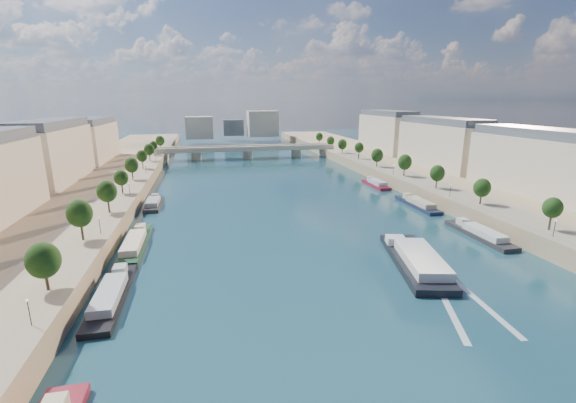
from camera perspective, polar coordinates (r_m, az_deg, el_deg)
name	(u,v)px	position (r m, az deg, el deg)	size (l,w,h in m)	color
ground	(287,208)	(133.32, -0.15, -1.02)	(700.00, 700.00, 0.00)	#0C2E38
quay_left	(58,214)	(137.49, -30.96, -1.61)	(44.00, 520.00, 5.00)	#9E8460
quay_right	(470,191)	(163.29, 25.39, 1.39)	(44.00, 520.00, 5.00)	#9E8460
pave_left	(109,203)	(132.71, -24.98, -0.25)	(14.00, 520.00, 0.10)	gray
pave_right	(436,186)	(154.13, 21.06, 2.09)	(14.00, 520.00, 0.10)	gray
trees_left	(115,185)	(133.00, -24.22, 2.27)	(4.80, 268.80, 8.26)	#382B1E
trees_right	(418,168)	(160.38, 18.71, 4.74)	(4.80, 268.80, 8.26)	#382B1E
lamps_left	(117,202)	(121.61, -24.03, -0.09)	(0.36, 200.36, 4.28)	black
lamps_right	(418,177)	(155.35, 18.77, 3.42)	(0.36, 200.36, 4.28)	black
buildings_left	(20,164)	(150.49, -34.96, 4.54)	(16.00, 226.00, 23.20)	#C3B396
buildings_right	(483,150)	(178.35, 26.91, 6.81)	(16.00, 226.00, 23.20)	#C3B396
skyline	(238,125)	(346.92, -7.41, 11.11)	(79.00, 42.00, 22.00)	#C3B396
bridge	(247,150)	(249.57, -6.04, 7.53)	(112.00, 12.00, 8.15)	#C1B79E
tour_barge	(416,260)	(92.75, 18.40, -8.25)	(15.78, 32.27, 4.22)	black
wake	(462,301)	(80.98, 24.35, -13.29)	(13.49, 25.97, 0.04)	silver
moored_barges_left	(109,302)	(79.34, -25.05, -13.30)	(5.00, 158.07, 3.60)	#191A38
moored_barges_right	(492,240)	(114.59, 27.94, -5.05)	(5.00, 161.29, 3.60)	black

